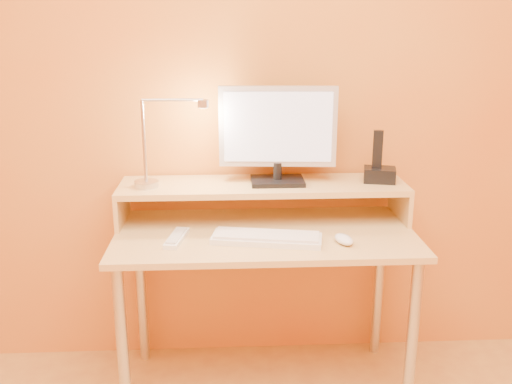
{
  "coord_description": "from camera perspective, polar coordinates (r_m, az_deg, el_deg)",
  "views": [
    {
      "loc": [
        -0.15,
        -0.99,
        1.53
      ],
      "look_at": [
        -0.04,
        1.13,
        0.9
      ],
      "focal_mm": 40.36,
      "sensor_mm": 36.0,
      "label": 1
    }
  ],
  "objects": [
    {
      "name": "wall_back",
      "position": [
        2.51,
        0.46,
        10.1
      ],
      "size": [
        3.0,
        0.04,
        2.5
      ],
      "primitive_type": "cube",
      "color": "gold",
      "rests_on": "floor"
    },
    {
      "name": "desk_leg_fl",
      "position": [
        2.29,
        -13.07,
        -15.09
      ],
      "size": [
        0.04,
        0.04,
        0.69
      ],
      "primitive_type": "cylinder",
      "color": "silver",
      "rests_on": "floor"
    },
    {
      "name": "desk_leg_fr",
      "position": [
        2.36,
        15.19,
        -14.21
      ],
      "size": [
        0.04,
        0.04,
        0.69
      ],
      "primitive_type": "cylinder",
      "color": "silver",
      "rests_on": "floor"
    },
    {
      "name": "desk_leg_bl",
      "position": [
        2.72,
        -11.3,
        -9.59
      ],
      "size": [
        0.04,
        0.04,
        0.69
      ],
      "primitive_type": "cylinder",
      "color": "silver",
      "rests_on": "floor"
    },
    {
      "name": "desk_leg_br",
      "position": [
        2.78,
        12.04,
        -9.04
      ],
      "size": [
        0.04,
        0.04,
        0.69
      ],
      "primitive_type": "cylinder",
      "color": "silver",
      "rests_on": "floor"
    },
    {
      "name": "desk_lower",
      "position": [
        2.32,
        0.91,
        -4.23
      ],
      "size": [
        1.2,
        0.6,
        0.02
      ],
      "primitive_type": "cube",
      "color": "tan",
      "rests_on": "floor"
    },
    {
      "name": "shelf_riser_left",
      "position": [
        2.47,
        -13.12,
        -1.41
      ],
      "size": [
        0.02,
        0.3,
        0.14
      ],
      "primitive_type": "cube",
      "color": "tan",
      "rests_on": "desk_lower"
    },
    {
      "name": "shelf_riser_right",
      "position": [
        2.54,
        14.09,
        -0.97
      ],
      "size": [
        0.02,
        0.3,
        0.14
      ],
      "primitive_type": "cube",
      "color": "tan",
      "rests_on": "desk_lower"
    },
    {
      "name": "desk_shelf",
      "position": [
        2.41,
        0.69,
        0.59
      ],
      "size": [
        1.2,
        0.3,
        0.02
      ],
      "primitive_type": "cube",
      "color": "tan",
      "rests_on": "desk_lower"
    },
    {
      "name": "monitor_foot",
      "position": [
        2.41,
        2.13,
        1.1
      ],
      "size": [
        0.22,
        0.16,
        0.02
      ],
      "primitive_type": "cube",
      "color": "black",
      "rests_on": "desk_shelf"
    },
    {
      "name": "monitor_neck",
      "position": [
        2.4,
        2.14,
        2.11
      ],
      "size": [
        0.04,
        0.04,
        0.07
      ],
      "primitive_type": "cylinder",
      "color": "black",
      "rests_on": "monitor_foot"
    },
    {
      "name": "monitor_panel",
      "position": [
        2.37,
        2.17,
        6.5
      ],
      "size": [
        0.48,
        0.07,
        0.33
      ],
      "primitive_type": "cube",
      "rotation": [
        0.0,
        0.0,
        -0.07
      ],
      "color": "#B6B6BD",
      "rests_on": "monitor_neck"
    },
    {
      "name": "monitor_back",
      "position": [
        2.4,
        2.12,
        6.6
      ],
      "size": [
        0.43,
        0.04,
        0.28
      ],
      "primitive_type": "cube",
      "rotation": [
        0.0,
        0.0,
        -0.07
      ],
      "color": "black",
      "rests_on": "monitor_panel"
    },
    {
      "name": "monitor_screen",
      "position": [
        2.35,
        2.21,
        6.42
      ],
      "size": [
        0.44,
        0.03,
        0.29
      ],
      "primitive_type": "cube",
      "rotation": [
        0.0,
        0.0,
        -0.07
      ],
      "color": "#D1DAFF",
      "rests_on": "monitor_panel"
    },
    {
      "name": "lamp_base",
      "position": [
        2.4,
        -10.81,
        0.79
      ],
      "size": [
        0.1,
        0.1,
        0.02
      ],
      "primitive_type": "cylinder",
      "color": "silver",
      "rests_on": "desk_shelf"
    },
    {
      "name": "lamp_post",
      "position": [
        2.36,
        -11.04,
        4.95
      ],
      "size": [
        0.01,
        0.01,
        0.33
      ],
      "primitive_type": "cylinder",
      "color": "silver",
      "rests_on": "lamp_base"
    },
    {
      "name": "lamp_arm",
      "position": [
        2.32,
        -8.29,
        9.02
      ],
      "size": [
        0.24,
        0.01,
        0.01
      ],
      "primitive_type": "cylinder",
      "rotation": [
        0.0,
        1.57,
        0.0
      ],
      "color": "silver",
      "rests_on": "lamp_post"
    },
    {
      "name": "lamp_head",
      "position": [
        2.31,
        -5.27,
        8.73
      ],
      "size": [
        0.04,
        0.04,
        0.03
      ],
      "primitive_type": "cylinder",
      "color": "silver",
      "rests_on": "lamp_arm"
    },
    {
      "name": "lamp_bulb",
      "position": [
        2.31,
        -5.26,
        8.34
      ],
      "size": [
        0.03,
        0.03,
        0.0
      ],
      "primitive_type": "cylinder",
      "color": "#FFEAC6",
      "rests_on": "lamp_head"
    },
    {
      "name": "phone_dock",
      "position": [
        2.48,
        12.15,
        1.68
      ],
      "size": [
        0.15,
        0.13,
        0.06
      ],
      "primitive_type": "cube",
      "rotation": [
        0.0,
        0.0,
        -0.23
      ],
      "color": "black",
      "rests_on": "desk_shelf"
    },
    {
      "name": "phone_handset",
      "position": [
        2.45,
        11.96,
        4.16
      ],
      "size": [
        0.04,
        0.03,
        0.16
      ],
      "primitive_type": "cube",
      "rotation": [
        0.0,
        0.0,
        -0.23
      ],
      "color": "black",
      "rests_on": "phone_dock"
    },
    {
      "name": "phone_led",
      "position": [
        2.45,
        13.47,
        1.38
      ],
      "size": [
        0.01,
        0.0,
        0.04
      ],
      "primitive_type": "cube",
      "color": "#1241FE",
      "rests_on": "phone_dock"
    },
    {
      "name": "keyboard",
      "position": [
        2.21,
        1.05,
        -4.67
      ],
      "size": [
        0.44,
        0.21,
        0.02
      ],
      "primitive_type": "cube",
      "rotation": [
        0.0,
        0.0,
        -0.18
      ],
      "color": "white",
      "rests_on": "desk_lower"
    },
    {
      "name": "mouse",
      "position": [
        2.22,
        8.7,
        -4.66
      ],
      "size": [
        0.09,
        0.11,
        0.03
      ],
      "primitive_type": "ellipsoid",
      "rotation": [
        0.0,
        0.0,
        0.31
      ],
      "color": "white",
      "rests_on": "desk_lower"
    },
    {
      "name": "remote_control",
      "position": [
        2.24,
        -7.87,
        -4.56
      ],
      "size": [
        0.09,
        0.21,
        0.02
      ],
      "primitive_type": "cube",
      "rotation": [
        0.0,
        0.0,
        -0.19
      ],
      "color": "white",
      "rests_on": "desk_lower"
    }
  ]
}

